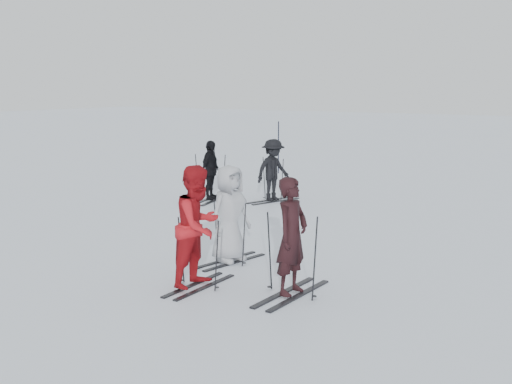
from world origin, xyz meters
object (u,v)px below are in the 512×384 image
(skier_red, at_px, (198,228))
(skier_grey, at_px, (230,215))
(skier_uphill_left, at_px, (210,171))
(piste_marker, at_px, (278,147))
(skier_near_dark, at_px, (292,238))
(skier_uphill_far, at_px, (273,171))

(skier_red, relative_size, skier_grey, 1.10)
(skier_uphill_left, bearing_deg, piste_marker, 0.02)
(skier_red, relative_size, skier_uphill_left, 1.17)
(skier_red, height_order, skier_uphill_left, skier_red)
(skier_near_dark, distance_m, skier_uphill_left, 8.47)
(skier_near_dark, relative_size, skier_red, 0.93)
(skier_uphill_left, bearing_deg, skier_red, -156.80)
(skier_near_dark, height_order, skier_grey, skier_near_dark)
(skier_near_dark, relative_size, piste_marker, 0.96)
(skier_near_dark, distance_m, piste_marker, 13.90)
(skier_uphill_far, bearing_deg, skier_near_dark, -128.17)
(skier_near_dark, xyz_separation_m, skier_red, (-1.48, -0.44, 0.07))
(skier_red, distance_m, skier_grey, 1.55)
(skier_grey, height_order, piste_marker, piste_marker)
(skier_near_dark, distance_m, skier_grey, 2.16)
(skier_near_dark, xyz_separation_m, piste_marker, (-7.15, 11.93, 0.04))
(skier_grey, bearing_deg, skier_near_dark, -108.58)
(skier_grey, relative_size, skier_uphill_far, 1.04)
(skier_red, height_order, skier_grey, skier_red)
(skier_grey, bearing_deg, skier_uphill_far, 33.86)
(skier_uphill_far, bearing_deg, skier_uphill_left, 137.52)
(skier_red, bearing_deg, skier_uphill_far, 21.67)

